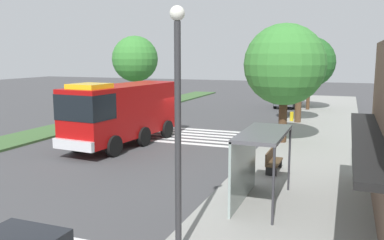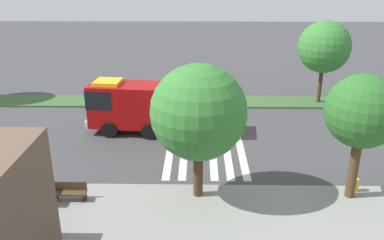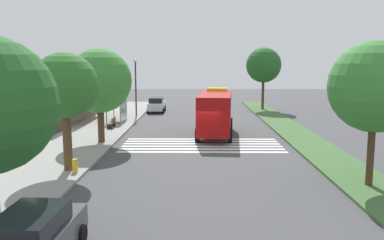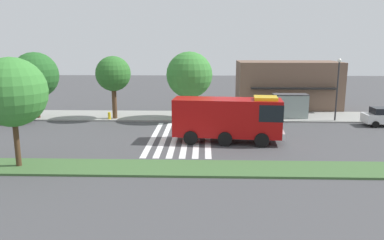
{
  "view_description": "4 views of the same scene",
  "coord_description": "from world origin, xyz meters",
  "px_view_note": "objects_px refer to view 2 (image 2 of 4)",
  "views": [
    {
      "loc": [
        23.69,
        10.71,
        5.06
      ],
      "look_at": [
        0.64,
        1.89,
        1.19
      ],
      "focal_mm": 38.15,
      "sensor_mm": 36.0,
      "label": 1
    },
    {
      "loc": [
        0.19,
        25.32,
        11.12
      ],
      "look_at": [
        0.6,
        0.62,
        1.62
      ],
      "focal_mm": 38.2,
      "sensor_mm": 36.0,
      "label": 2
    },
    {
      "loc": [
        -28.51,
        0.41,
        5.93
      ],
      "look_at": [
        2.21,
        0.72,
        1.47
      ],
      "focal_mm": 37.52,
      "sensor_mm": 36.0,
      "label": 3
    },
    {
      "loc": [
        1.62,
        -29.84,
        7.73
      ],
      "look_at": [
        0.64,
        1.28,
        1.25
      ],
      "focal_mm": 34.81,
      "sensor_mm": 36.0,
      "label": 4
    }
  ],
  "objects_px": {
    "fire_truck": "(146,105)",
    "sidewalk_tree_center": "(199,113)",
    "fire_hydrant": "(356,185)",
    "bench_near_shelter": "(70,191)",
    "sidewalk_tree_west": "(362,112)",
    "median_tree_far_west": "(324,47)"
  },
  "relations": [
    {
      "from": "fire_truck",
      "to": "sidewalk_tree_center",
      "type": "distance_m",
      "value": 9.59
    },
    {
      "from": "fire_truck",
      "to": "fire_hydrant",
      "type": "xyz_separation_m",
      "value": [
        -11.71,
        8.01,
        -1.52
      ]
    },
    {
      "from": "sidewalk_tree_center",
      "to": "bench_near_shelter",
      "type": "bearing_deg",
      "value": 4.91
    },
    {
      "from": "sidewalk_tree_west",
      "to": "sidewalk_tree_center",
      "type": "xyz_separation_m",
      "value": [
        7.65,
        -0.0,
        -0.07
      ]
    },
    {
      "from": "sidewalk_tree_west",
      "to": "fire_hydrant",
      "type": "bearing_deg",
      "value": -132.43
    },
    {
      "from": "sidewalk_tree_west",
      "to": "fire_truck",
      "type": "bearing_deg",
      "value": -37.11
    },
    {
      "from": "median_tree_far_west",
      "to": "fire_hydrant",
      "type": "distance_m",
      "value": 15.39
    },
    {
      "from": "bench_near_shelter",
      "to": "fire_hydrant",
      "type": "xyz_separation_m",
      "value": [
        -14.42,
        -1.04,
        -0.1
      ]
    },
    {
      "from": "bench_near_shelter",
      "to": "sidewalk_tree_west",
      "type": "xyz_separation_m",
      "value": [
        -13.97,
        -0.54,
        4.05
      ]
    },
    {
      "from": "fire_hydrant",
      "to": "fire_truck",
      "type": "bearing_deg",
      "value": -34.38
    },
    {
      "from": "median_tree_far_west",
      "to": "sidewalk_tree_center",
      "type": "bearing_deg",
      "value": 56.08
    },
    {
      "from": "fire_truck",
      "to": "sidewalk_tree_west",
      "type": "xyz_separation_m",
      "value": [
        -11.25,
        8.51,
        2.63
      ]
    },
    {
      "from": "sidewalk_tree_center",
      "to": "median_tree_far_west",
      "type": "distance_m",
      "value": 18.24
    },
    {
      "from": "sidewalk_tree_west",
      "to": "median_tree_far_west",
      "type": "distance_m",
      "value": 15.35
    },
    {
      "from": "fire_truck",
      "to": "sidewalk_tree_west",
      "type": "relative_size",
      "value": 1.39
    },
    {
      "from": "sidewalk_tree_center",
      "to": "sidewalk_tree_west",
      "type": "bearing_deg",
      "value": 180.0
    },
    {
      "from": "sidewalk_tree_center",
      "to": "median_tree_far_west",
      "type": "bearing_deg",
      "value": -123.92
    },
    {
      "from": "bench_near_shelter",
      "to": "sidewalk_tree_center",
      "type": "distance_m",
      "value": 7.49
    },
    {
      "from": "bench_near_shelter",
      "to": "sidewalk_tree_west",
      "type": "bearing_deg",
      "value": -177.77
    },
    {
      "from": "fire_truck",
      "to": "sidewalk_tree_center",
      "type": "xyz_separation_m",
      "value": [
        -3.6,
        8.51,
        2.56
      ]
    },
    {
      "from": "bench_near_shelter",
      "to": "fire_hydrant",
      "type": "height_order",
      "value": "bench_near_shelter"
    },
    {
      "from": "bench_near_shelter",
      "to": "sidewalk_tree_center",
      "type": "bearing_deg",
      "value": -175.09
    }
  ]
}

